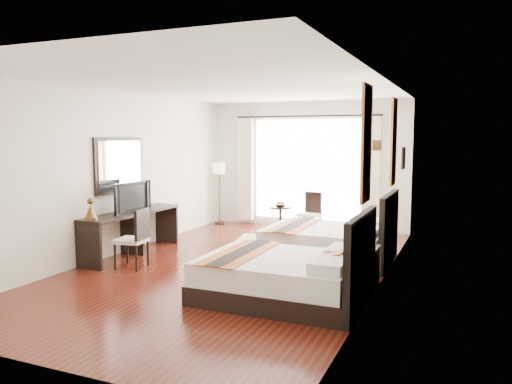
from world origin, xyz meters
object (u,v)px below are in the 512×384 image
at_px(floor_lamp, 219,173).
at_px(fruit_bowl, 280,205).
at_px(table_lamp, 366,230).
at_px(window_chair, 310,221).
at_px(desk_chair, 133,250).
at_px(vase, 358,246).
at_px(bed_near, 288,276).
at_px(bed_far, 332,242).
at_px(television, 129,197).
at_px(side_table, 280,219).
at_px(console_desk, 132,233).
at_px(nightstand, 361,266).

relative_size(floor_lamp, fruit_bowl, 6.42).
relative_size(table_lamp, window_chair, 0.41).
bearing_deg(desk_chair, vase, 178.24).
height_order(bed_near, vase, bed_near).
relative_size(bed_far, television, 2.27).
relative_size(bed_far, floor_lamp, 1.43).
relative_size(table_lamp, side_table, 0.65).
relative_size(television, side_table, 1.64).
distance_m(console_desk, television, 0.64).
height_order(nightstand, console_desk, console_desk).
bearing_deg(vase, console_desk, 174.54).
bearing_deg(side_table, table_lamp, -51.68).
bearing_deg(table_lamp, side_table, 128.32).
relative_size(bed_near, bed_far, 0.99).
distance_m(bed_far, floor_lamp, 4.10).
height_order(console_desk, television, television).
height_order(desk_chair, fruit_bowl, desk_chair).
bearing_deg(fruit_bowl, window_chair, 9.64).
bearing_deg(console_desk, side_table, 60.82).
xyz_separation_m(nightstand, console_desk, (-4.00, 0.24, 0.11)).
distance_m(bed_near, table_lamp, 1.41).
xyz_separation_m(floor_lamp, fruit_bowl, (1.66, -0.40, -0.63)).
bearing_deg(bed_far, nightstand, -59.70).
xyz_separation_m(console_desk, floor_lamp, (-0.01, 3.30, 0.83)).
height_order(nightstand, floor_lamp, floor_lamp).
distance_m(bed_near, nightstand, 1.20).
bearing_deg(bed_near, console_desk, 159.91).
distance_m(bed_near, television, 3.52).
distance_m(nightstand, fruit_bowl, 3.94).
xyz_separation_m(bed_near, window_chair, (-1.00, 4.21, -0.03)).
bearing_deg(side_table, bed_near, -68.43).
distance_m(desk_chair, side_table, 3.82).
bearing_deg(bed_near, desk_chair, 170.16).
bearing_deg(television, nightstand, -89.76).
bearing_deg(console_desk, table_lamp, -1.34).
bearing_deg(bed_near, fruit_bowl, 111.61).
relative_size(side_table, fruit_bowl, 2.47).
bearing_deg(television, vase, -91.74).
height_order(bed_far, table_lamp, bed_far).
relative_size(console_desk, window_chair, 2.53).
height_order(vase, fruit_bowl, vase).
xyz_separation_m(console_desk, desk_chair, (0.56, -0.73, -0.09)).
xyz_separation_m(table_lamp, window_chair, (-1.76, 3.11, -0.48)).
distance_m(nightstand, window_chair, 3.69).
relative_size(table_lamp, floor_lamp, 0.25).
bearing_deg(side_table, desk_chair, -106.44).
relative_size(table_lamp, vase, 2.57).
distance_m(nightstand, floor_lamp, 5.44).
height_order(nightstand, vase, vase).
relative_size(console_desk, fruit_bowl, 9.87).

